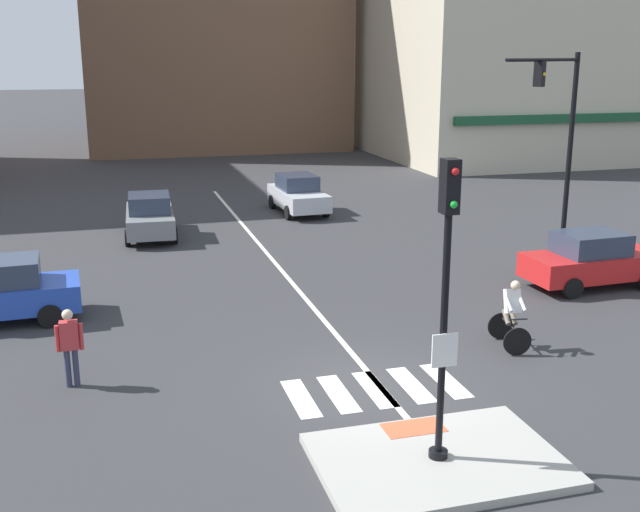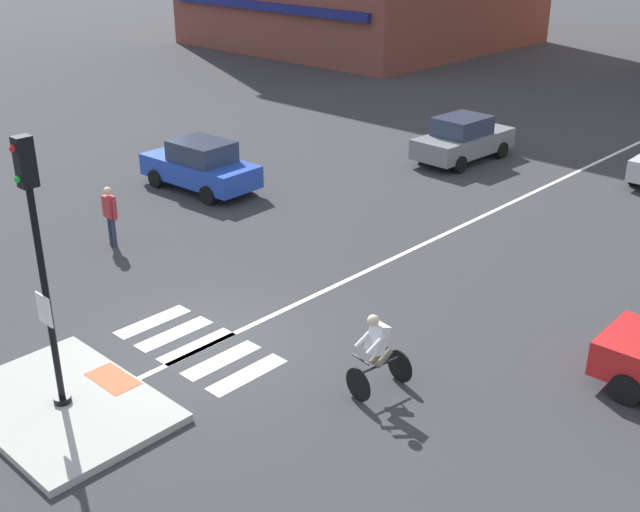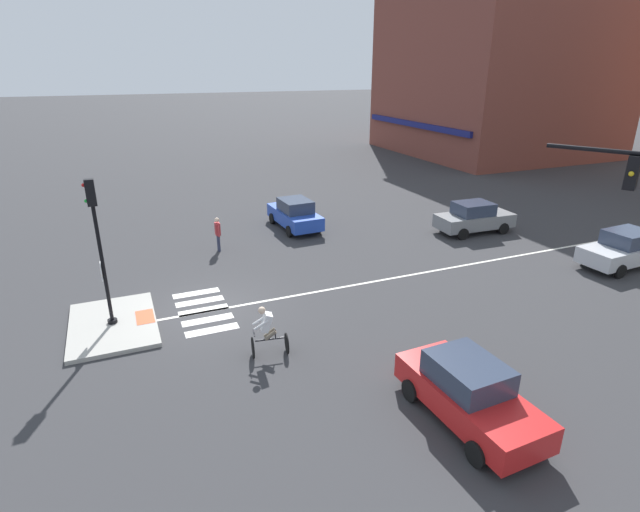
# 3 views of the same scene
# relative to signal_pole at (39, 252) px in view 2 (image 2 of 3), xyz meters

# --- Properties ---
(ground_plane) EXTENTS (300.00, 300.00, 0.00)m
(ground_plane) POSITION_rel_signal_pole_xyz_m (0.00, 3.32, -3.14)
(ground_plane) COLOR #333335
(traffic_island) EXTENTS (4.06, 2.81, 0.15)m
(traffic_island) POSITION_rel_signal_pole_xyz_m (0.00, 0.01, -3.06)
(traffic_island) COLOR #A3A099
(traffic_island) RESTS_ON ground
(tactile_pad_front) EXTENTS (1.10, 0.60, 0.01)m
(tactile_pad_front) POSITION_rel_signal_pole_xyz_m (0.00, 1.06, -2.99)
(tactile_pad_front) COLOR #DB5B38
(tactile_pad_front) RESTS_ON traffic_island
(signal_pole) EXTENTS (0.44, 0.38, 4.97)m
(signal_pole) POSITION_rel_signal_pole_xyz_m (0.00, 0.00, 0.00)
(signal_pole) COLOR black
(signal_pole) RESTS_ON traffic_island
(crosswalk_stripe_a) EXTENTS (0.44, 1.80, 0.01)m
(crosswalk_stripe_a) POSITION_rel_signal_pole_xyz_m (-1.58, 3.09, -3.14)
(crosswalk_stripe_a) COLOR silver
(crosswalk_stripe_a) RESTS_ON ground
(crosswalk_stripe_b) EXTENTS (0.44, 1.80, 0.01)m
(crosswalk_stripe_b) POSITION_rel_signal_pole_xyz_m (-0.79, 3.09, -3.14)
(crosswalk_stripe_b) COLOR silver
(crosswalk_stripe_b) RESTS_ON ground
(crosswalk_stripe_c) EXTENTS (0.44, 1.80, 0.01)m
(crosswalk_stripe_c) POSITION_rel_signal_pole_xyz_m (0.00, 3.09, -3.14)
(crosswalk_stripe_c) COLOR silver
(crosswalk_stripe_c) RESTS_ON ground
(crosswalk_stripe_d) EXTENTS (0.44, 1.80, 0.01)m
(crosswalk_stripe_d) POSITION_rel_signal_pole_xyz_m (0.79, 3.09, -3.14)
(crosswalk_stripe_d) COLOR silver
(crosswalk_stripe_d) RESTS_ON ground
(crosswalk_stripe_e) EXTENTS (0.44, 1.80, 0.01)m
(crosswalk_stripe_e) POSITION_rel_signal_pole_xyz_m (1.58, 3.09, -3.14)
(crosswalk_stripe_e) COLOR silver
(crosswalk_stripe_e) RESTS_ON ground
(lane_centre_line) EXTENTS (0.14, 28.00, 0.01)m
(lane_centre_line) POSITION_rel_signal_pole_xyz_m (0.14, 13.32, -3.14)
(lane_centre_line) COLOR silver
(lane_centre_line) RESTS_ON ground
(car_grey_westbound_distant) EXTENTS (1.98, 4.17, 1.64)m
(car_grey_westbound_distant) POSITION_rel_signal_pole_xyz_m (-3.56, 18.09, -2.33)
(car_grey_westbound_distant) COLOR slate
(car_grey_westbound_distant) RESTS_ON ground
(car_blue_cross_left) EXTENTS (4.18, 2.00, 1.64)m
(car_blue_cross_left) POSITION_rel_signal_pole_xyz_m (-7.88, 9.53, -2.33)
(car_blue_cross_left) COLOR #2347B7
(car_blue_cross_left) RESTS_ON ground
(cyclist) EXTENTS (0.82, 1.18, 1.68)m
(cyclist) POSITION_rel_signal_pole_xyz_m (3.79, 4.39, -2.27)
(cyclist) COLOR black
(cyclist) RESTS_ON ground
(pedestrian_at_curb_left) EXTENTS (0.55, 0.22, 1.67)m
(pedestrian_at_curb_left) POSITION_rel_signal_pole_xyz_m (-5.96, 4.93, -2.16)
(pedestrian_at_curb_left) COLOR #2D334C
(pedestrian_at_curb_left) RESTS_ON ground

